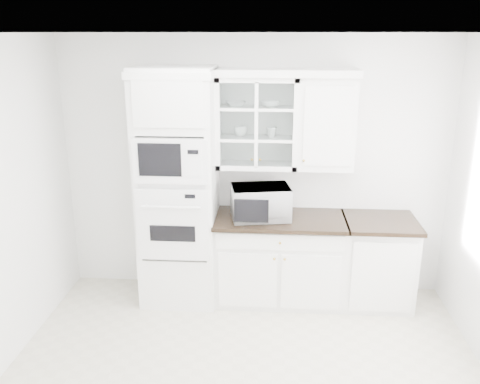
{
  "coord_description": "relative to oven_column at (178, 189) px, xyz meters",
  "views": [
    {
      "loc": [
        0.21,
        -3.38,
        2.71
      ],
      "look_at": [
        -0.1,
        1.05,
        1.3
      ],
      "focal_mm": 38.0,
      "sensor_mm": 36.0,
      "label": 1
    }
  ],
  "objects": [
    {
      "name": "bowl_a",
      "position": [
        0.57,
        0.17,
        0.83
      ],
      "size": [
        0.24,
        0.24,
        0.05
      ],
      "primitive_type": "imported",
      "rotation": [
        0.0,
        0.0,
        0.23
      ],
      "color": "white",
      "rests_on": "upper_cabinet_glass"
    },
    {
      "name": "extra_base_cabinet",
      "position": [
        2.03,
        0.03,
        -0.74
      ],
      "size": [
        0.72,
        0.67,
        0.92
      ],
      "color": "white",
      "rests_on": "ground"
    },
    {
      "name": "upper_cabinet_glass",
      "position": [
        0.78,
        0.17,
        0.65
      ],
      "size": [
        0.8,
        0.33,
        0.9
      ],
      "color": "white",
      "rests_on": "room_shell"
    },
    {
      "name": "base_cabinet_run",
      "position": [
        1.03,
        0.03,
        -0.74
      ],
      "size": [
        1.32,
        0.67,
        0.92
      ],
      "color": "white",
      "rests_on": "ground"
    },
    {
      "name": "room_shell",
      "position": [
        0.75,
        -0.99,
        0.58
      ],
      "size": [
        4.0,
        3.5,
        2.7
      ],
      "color": "white",
      "rests_on": "ground"
    },
    {
      "name": "cup_b",
      "position": [
        0.93,
        0.16,
        0.56
      ],
      "size": [
        0.11,
        0.11,
        0.1
      ],
      "primitive_type": "imported",
      "rotation": [
        0.0,
        0.0,
        0.05
      ],
      "color": "white",
      "rests_on": "upper_cabinet_glass"
    },
    {
      "name": "bowl_b",
      "position": [
        0.91,
        0.15,
        0.84
      ],
      "size": [
        0.19,
        0.19,
        0.06
      ],
      "primitive_type": "imported",
      "rotation": [
        0.0,
        0.0,
        -0.01
      ],
      "color": "white",
      "rests_on": "upper_cabinet_glass"
    },
    {
      "name": "cup_a",
      "position": [
        0.62,
        0.17,
        0.56
      ],
      "size": [
        0.17,
        0.17,
        0.11
      ],
      "primitive_type": "imported",
      "rotation": [
        0.0,
        0.0,
        0.29
      ],
      "color": "white",
      "rests_on": "upper_cabinet_glass"
    },
    {
      "name": "crown_molding",
      "position": [
        0.68,
        0.14,
        1.14
      ],
      "size": [
        2.14,
        0.38,
        0.07
      ],
      "primitive_type": "cube",
      "color": "white",
      "rests_on": "room_shell"
    },
    {
      "name": "upper_cabinet_solid",
      "position": [
        1.46,
        0.17,
        0.65
      ],
      "size": [
        0.55,
        0.33,
        0.9
      ],
      "primitive_type": "cube",
      "color": "white",
      "rests_on": "room_shell"
    },
    {
      "name": "oven_column",
      "position": [
        0.0,
        0.0,
        0.0
      ],
      "size": [
        0.76,
        0.68,
        2.4
      ],
      "color": "white",
      "rests_on": "ground"
    },
    {
      "name": "countertop_microwave",
      "position": [
        0.83,
        0.0,
        -0.12
      ],
      "size": [
        0.64,
        0.57,
        0.33
      ],
      "primitive_type": "imported",
      "rotation": [
        0.0,
        0.0,
        3.32
      ],
      "color": "white",
      "rests_on": "base_cabinet_run"
    }
  ]
}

